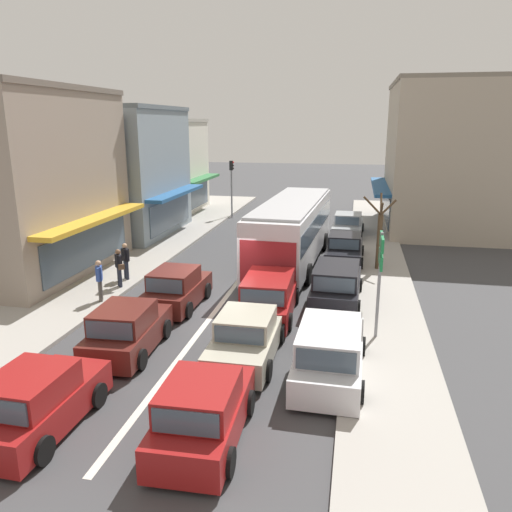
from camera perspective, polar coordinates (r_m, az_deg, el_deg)
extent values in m
plane|color=#3F3F42|center=(19.54, -4.14, -5.63)|extent=(140.00, 140.00, 0.00)
cube|color=silver|center=(23.21, -1.52, -2.22)|extent=(0.20, 28.00, 0.01)
cube|color=#A39E96|center=(27.24, -14.64, 0.04)|extent=(5.20, 44.00, 0.14)
cube|color=#A39E96|center=(24.60, 13.78, -1.52)|extent=(2.80, 44.00, 0.12)
cube|color=gray|center=(25.28, -25.83, 7.21)|extent=(6.70, 8.96, 8.19)
cube|color=gold|center=(23.41, -17.96, 4.00)|extent=(1.10, 8.24, 0.20)
cube|color=#425160|center=(23.88, -18.59, 0.95)|extent=(0.06, 7.17, 1.80)
cube|color=#6E6358|center=(25.17, -26.96, 16.73)|extent=(6.86, 8.96, 0.24)
cube|color=#84939E|center=(32.84, -16.41, 9.04)|extent=(7.81, 8.13, 7.61)
cube|color=#23568E|center=(31.20, -9.10, 7.13)|extent=(1.10, 7.48, 0.20)
cube|color=#425160|center=(31.54, -9.72, 4.80)|extent=(0.06, 6.50, 1.80)
cube|color=slate|center=(32.71, -16.94, 15.88)|extent=(7.97, 8.13, 0.24)
cube|color=silver|center=(39.97, -11.15, 9.82)|extent=(6.04, 7.22, 6.91)
cube|color=#2D703D|center=(38.86, -6.30, 8.75)|extent=(1.10, 6.64, 0.20)
cube|color=#425160|center=(39.14, -6.83, 6.86)|extent=(0.06, 5.78, 1.80)
cube|color=#A19D92|center=(39.82, -11.41, 14.95)|extent=(6.20, 7.22, 0.24)
cube|color=#B2A38E|center=(35.43, 22.34, 10.22)|extent=(8.92, 10.62, 9.20)
cube|color=#23568E|center=(35.03, 14.07, 7.72)|extent=(1.10, 9.77, 0.20)
cube|color=#425160|center=(35.23, 14.62, 5.58)|extent=(0.06, 8.50, 1.80)
cube|color=gray|center=(35.44, 23.13, 17.82)|extent=(9.08, 10.62, 0.24)
cube|color=silver|center=(24.61, 4.16, 2.97)|extent=(3.03, 10.91, 2.70)
cube|color=#425160|center=(24.53, 4.18, 3.89)|extent=(3.05, 10.48, 0.90)
cube|color=maroon|center=(19.49, 1.33, -0.83)|extent=(2.25, 0.17, 1.76)
cube|color=#A8A8AC|center=(24.36, 4.23, 6.21)|extent=(2.86, 10.04, 0.12)
cylinder|color=black|center=(28.33, 2.82, 1.94)|extent=(0.31, 0.97, 0.96)
cylinder|color=black|center=(27.96, 7.85, 1.64)|extent=(0.31, 0.97, 0.96)
cylinder|color=black|center=(22.37, -0.40, -1.61)|extent=(0.31, 0.97, 0.96)
cylinder|color=black|center=(21.90, 5.95, -2.06)|extent=(0.31, 0.97, 0.96)
cube|color=maroon|center=(11.73, -5.96, -17.91)|extent=(1.74, 3.74, 0.76)
cube|color=maroon|center=(11.11, -6.49, -15.70)|extent=(1.57, 1.94, 0.64)
cube|color=#425160|center=(11.92, -5.16, -13.38)|extent=(1.40, 0.10, 0.54)
cube|color=#425160|center=(10.33, -8.07, -18.36)|extent=(1.37, 0.10, 0.51)
cylinder|color=black|center=(12.95, -8.18, -15.63)|extent=(0.20, 0.62, 0.62)
cylinder|color=black|center=(12.59, -0.76, -16.44)|extent=(0.20, 0.62, 0.62)
cylinder|color=black|center=(11.21, -11.90, -21.20)|extent=(0.20, 0.62, 0.62)
cylinder|color=black|center=(10.79, -3.11, -22.49)|extent=(0.20, 0.62, 0.62)
cube|color=maroon|center=(18.44, 1.54, -5.17)|extent=(1.88, 4.55, 0.76)
cube|color=maroon|center=(17.87, 1.39, -3.38)|extent=(1.71, 2.64, 0.68)
cube|color=#425160|center=(19.12, 1.98, -2.15)|extent=(1.51, 0.10, 0.58)
cube|color=#425160|center=(16.64, 0.72, -4.80)|extent=(1.48, 0.10, 0.54)
cylinder|color=black|center=(19.90, -0.41, -4.26)|extent=(0.20, 0.62, 0.62)
cylinder|color=black|center=(19.68, 4.65, -4.54)|extent=(0.20, 0.62, 0.62)
cylinder|color=black|center=(17.42, -2.00, -7.15)|extent=(0.20, 0.62, 0.62)
cylinder|color=black|center=(17.17, 3.81, -7.52)|extent=(0.20, 0.62, 0.62)
cube|color=#B7B29E|center=(15.18, -1.05, -9.80)|extent=(1.73, 4.20, 0.72)
cube|color=#B7B29E|center=(14.82, -1.14, -7.64)|extent=(1.56, 1.80, 0.60)
cube|color=#425160|center=(15.66, -0.42, -6.37)|extent=(1.44, 0.06, 0.51)
cube|color=#425160|center=(14.00, -1.96, -9.06)|extent=(1.40, 0.06, 0.48)
cylinder|color=black|center=(16.56, -3.05, -8.37)|extent=(0.18, 0.62, 0.62)
cylinder|color=black|center=(16.25, 2.91, -8.84)|extent=(0.18, 0.62, 0.62)
cylinder|color=black|center=(14.37, -5.57, -12.26)|extent=(0.18, 0.62, 0.62)
cylinder|color=black|center=(14.01, 1.36, -12.94)|extent=(0.18, 0.62, 0.62)
cube|color=maroon|center=(12.99, -23.42, -15.64)|extent=(1.71, 3.73, 0.76)
cube|color=maroon|center=(12.46, -24.57, -13.48)|extent=(1.56, 1.93, 0.64)
cube|color=#425160|center=(13.14, -22.03, -11.67)|extent=(1.40, 0.09, 0.54)
cylinder|color=black|center=(14.31, -23.45, -13.66)|extent=(0.19, 0.62, 0.62)
cylinder|color=black|center=(13.47, -17.58, -14.93)|extent=(0.19, 0.62, 0.62)
cylinder|color=black|center=(11.92, -23.15, -19.76)|extent=(0.19, 0.62, 0.62)
cube|color=#561E19|center=(16.09, -14.35, -8.76)|extent=(1.82, 3.78, 0.76)
cube|color=#561E19|center=(15.57, -14.94, -6.83)|extent=(1.61, 1.97, 0.64)
cube|color=#425160|center=(16.40, -13.61, -5.61)|extent=(1.40, 0.13, 0.54)
cube|color=#425160|center=(14.76, -16.42, -8.18)|extent=(1.37, 0.13, 0.51)
cylinder|color=black|center=(17.42, -15.41, -7.71)|extent=(0.21, 0.63, 0.62)
cylinder|color=black|center=(16.84, -10.25, -8.19)|extent=(0.21, 0.63, 0.62)
cylinder|color=black|center=(15.60, -18.71, -10.73)|extent=(0.21, 0.63, 0.62)
cylinder|color=black|center=(14.96, -12.99, -11.45)|extent=(0.21, 0.63, 0.62)
cube|color=#561E19|center=(19.50, -8.93, -4.21)|extent=(1.71, 3.73, 0.76)
cube|color=#561E19|center=(19.02, -9.34, -2.50)|extent=(1.55, 1.93, 0.64)
cube|color=#425160|center=(19.88, -8.32, -1.69)|extent=(1.40, 0.08, 0.54)
cube|color=#425160|center=(18.16, -10.46, -3.40)|extent=(1.37, 0.08, 0.51)
cylinder|color=black|center=(20.83, -9.92, -3.60)|extent=(0.19, 0.62, 0.62)
cylinder|color=black|center=(20.29, -5.62, -3.95)|extent=(0.19, 0.62, 0.62)
cylinder|color=black|center=(18.92, -12.45, -5.67)|extent=(0.19, 0.62, 0.62)
cylinder|color=black|center=(18.32, -7.75, -6.14)|extent=(0.19, 0.62, 0.62)
cube|color=silver|center=(14.38, 8.44, -11.40)|extent=(1.85, 4.53, 0.76)
cube|color=silver|center=(13.76, 8.44, -9.35)|extent=(1.69, 2.63, 0.68)
cube|color=#425160|center=(14.97, 8.83, -7.30)|extent=(1.51, 0.09, 0.58)
cube|color=#425160|center=(12.57, 7.98, -11.80)|extent=(1.48, 0.09, 0.54)
cylinder|color=black|center=(15.75, 5.55, -9.70)|extent=(0.19, 0.62, 0.62)
cylinder|color=black|center=(15.67, 12.05, -10.12)|extent=(0.19, 0.62, 0.62)
cylinder|color=black|center=(13.37, 4.06, -14.46)|extent=(0.19, 0.62, 0.62)
cylinder|color=black|center=(13.27, 11.87, -15.00)|extent=(0.19, 0.62, 0.62)
cube|color=black|center=(19.94, 9.18, -3.78)|extent=(1.89, 4.55, 0.76)
cube|color=black|center=(19.39, 9.19, -2.09)|extent=(1.71, 2.65, 0.68)
cube|color=#425160|center=(20.65, 9.45, -1.04)|extent=(1.51, 0.10, 0.58)
cube|color=#425160|center=(18.13, 8.89, -3.29)|extent=(1.48, 0.10, 0.54)
cylinder|color=black|center=(21.35, 7.06, -3.02)|extent=(0.20, 0.62, 0.62)
cylinder|color=black|center=(21.26, 11.79, -3.31)|extent=(0.20, 0.62, 0.62)
cylinder|color=black|center=(18.81, 6.17, -5.51)|extent=(0.20, 0.62, 0.62)
cylinder|color=black|center=(18.71, 11.55, -5.86)|extent=(0.20, 0.62, 0.62)
cube|color=black|center=(25.67, 10.08, 0.41)|extent=(1.81, 4.23, 0.72)
cube|color=black|center=(25.42, 10.14, 1.79)|extent=(1.60, 1.83, 0.60)
cube|color=#425160|center=(26.31, 10.24, 2.24)|extent=(1.44, 0.09, 0.51)
cube|color=#425160|center=(24.52, 10.04, 1.31)|extent=(1.40, 0.09, 0.48)
cylinder|color=black|center=(26.98, 8.37, 0.76)|extent=(0.19, 0.62, 0.62)
cylinder|color=black|center=(26.92, 12.02, 0.56)|extent=(0.19, 0.62, 0.62)
cylinder|color=black|center=(24.55, 7.92, -0.65)|extent=(0.19, 0.62, 0.62)
cylinder|color=black|center=(24.49, 11.93, -0.88)|extent=(0.19, 0.62, 0.62)
cube|color=#9EA3A8|center=(31.58, 10.43, 3.13)|extent=(1.86, 4.26, 0.72)
cube|color=#9EA3A8|center=(31.36, 10.48, 4.27)|extent=(1.62, 1.85, 0.60)
cube|color=#425160|center=(32.26, 10.57, 4.56)|extent=(1.44, 0.11, 0.51)
cube|color=#425160|center=(30.46, 10.38, 3.96)|extent=(1.41, 0.11, 0.48)
cylinder|color=black|center=(32.91, 9.04, 3.31)|extent=(0.20, 0.63, 0.62)
cylinder|color=black|center=(32.83, 12.04, 3.14)|extent=(0.20, 0.63, 0.62)
cylinder|color=black|center=(30.45, 8.67, 2.38)|extent=(0.20, 0.63, 0.62)
cylinder|color=black|center=(30.37, 11.90, 2.19)|extent=(0.20, 0.63, 0.62)
cylinder|color=gray|center=(37.16, -2.81, 7.61)|extent=(0.12, 0.12, 4.20)
cube|color=black|center=(36.97, -2.84, 10.30)|extent=(0.24, 0.24, 0.68)
sphere|color=red|center=(36.92, -2.63, 10.65)|extent=(0.13, 0.13, 0.13)
sphere|color=black|center=(36.94, -2.63, 10.31)|extent=(0.13, 0.13, 0.13)
sphere|color=black|center=(36.96, -2.63, 9.97)|extent=(0.13, 0.13, 0.13)
cylinder|color=gray|center=(16.36, 13.85, -3.52)|extent=(0.10, 0.10, 3.60)
cube|color=#19753D|center=(15.94, 14.19, 1.58)|extent=(0.08, 1.40, 0.44)
cube|color=white|center=(15.94, 14.35, 1.57)|extent=(0.01, 1.10, 0.10)
cube|color=#19753D|center=(16.07, 14.06, -0.33)|extent=(0.08, 1.40, 0.44)
cube|color=white|center=(16.07, 14.22, -0.34)|extent=(0.01, 1.10, 0.10)
cylinder|color=brown|center=(24.28, 13.88, 1.44)|extent=(0.24, 0.24, 2.73)
cylinder|color=brown|center=(24.31, 14.11, 5.80)|extent=(0.10, 0.85, 0.96)
cylinder|color=brown|center=(23.97, 14.90, 5.39)|extent=(0.72, 0.10, 0.77)
cylinder|color=brown|center=(23.48, 14.18, 5.21)|extent=(0.10, 1.01, 0.75)
cylinder|color=brown|center=(23.92, 13.16, 5.62)|extent=(0.89, 0.10, 0.89)
cylinder|color=#232838|center=(21.95, -15.39, -2.27)|extent=(0.14, 0.14, 0.84)
cylinder|color=#232838|center=(21.78, -15.25, -2.39)|extent=(0.14, 0.14, 0.84)
cube|color=black|center=(21.68, -15.45, -0.56)|extent=(0.41, 0.41, 0.56)
sphere|color=brown|center=(21.58, -15.52, 0.46)|extent=(0.22, 0.22, 0.22)
cylinder|color=black|center=(21.90, -15.62, -0.42)|extent=(0.09, 0.09, 0.54)
cylinder|color=black|center=(21.45, -15.27, -0.71)|extent=(0.09, 0.09, 0.54)
cube|color=brown|center=(21.44, -15.13, -1.22)|extent=(0.24, 0.24, 0.22)
cylinder|color=#232838|center=(22.77, -14.51, -1.59)|extent=(0.14, 0.14, 0.84)
cylinder|color=#232838|center=(22.93, -14.70, -1.49)|extent=(0.14, 0.14, 0.84)
cube|color=black|center=(22.66, -14.72, 0.16)|extent=(0.42, 0.40, 0.56)
sphere|color=tan|center=(22.57, -14.79, 1.14)|extent=(0.22, 0.22, 0.22)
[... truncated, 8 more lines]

